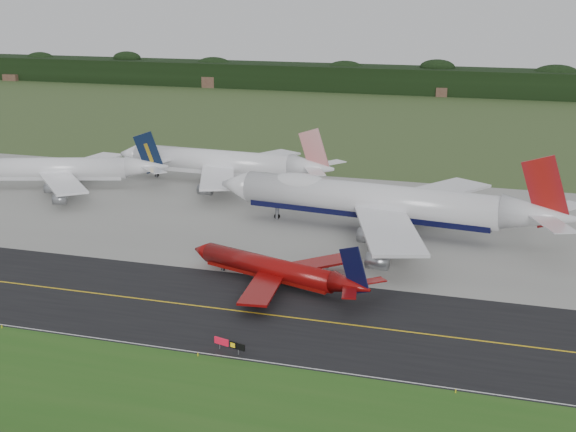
{
  "coord_description": "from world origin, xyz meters",
  "views": [
    {
      "loc": [
        38.77,
        -112.14,
        48.29
      ],
      "look_at": [
        -3.14,
        22.0,
        8.31
      ],
      "focal_mm": 50.0,
      "sensor_mm": 36.0,
      "label": 1
    }
  ],
  "objects_px": {
    "jet_navy_gold": "(59,169)",
    "jet_star_tail": "(223,163)",
    "jet_ba_747": "(380,202)",
    "jet_red_737": "(277,270)",
    "taxiway_sign": "(229,344)"
  },
  "relations": [
    {
      "from": "jet_star_tail",
      "to": "taxiway_sign",
      "type": "distance_m",
      "value": 99.9
    },
    {
      "from": "jet_red_737",
      "to": "jet_star_tail",
      "type": "distance_m",
      "value": 75.16
    },
    {
      "from": "jet_red_737",
      "to": "jet_star_tail",
      "type": "xyz_separation_m",
      "value": [
        -36.08,
        65.89,
        2.56
      ]
    },
    {
      "from": "jet_star_tail",
      "to": "taxiway_sign",
      "type": "relative_size",
      "value": 11.97
    },
    {
      "from": "jet_ba_747",
      "to": "jet_star_tail",
      "type": "distance_m",
      "value": 55.48
    },
    {
      "from": "jet_red_737",
      "to": "taxiway_sign",
      "type": "height_order",
      "value": "jet_red_737"
    },
    {
      "from": "jet_ba_747",
      "to": "taxiway_sign",
      "type": "distance_m",
      "value": 62.99
    },
    {
      "from": "jet_navy_gold",
      "to": "jet_star_tail",
      "type": "xyz_separation_m",
      "value": [
        37.54,
        16.71,
        0.58
      ]
    },
    {
      "from": "jet_star_tail",
      "to": "taxiway_sign",
      "type": "bearing_deg",
      "value": -67.76
    },
    {
      "from": "jet_red_737",
      "to": "jet_navy_gold",
      "type": "xyz_separation_m",
      "value": [
        -73.62,
        49.18,
        1.98
      ]
    },
    {
      "from": "jet_navy_gold",
      "to": "jet_star_tail",
      "type": "height_order",
      "value": "jet_star_tail"
    },
    {
      "from": "jet_ba_747",
      "to": "jet_red_737",
      "type": "xyz_separation_m",
      "value": [
        -10.43,
        -35.66,
        -3.7
      ]
    },
    {
      "from": "jet_ba_747",
      "to": "jet_red_737",
      "type": "distance_m",
      "value": 37.34
    },
    {
      "from": "jet_red_737",
      "to": "jet_navy_gold",
      "type": "relative_size",
      "value": 0.66
    },
    {
      "from": "jet_navy_gold",
      "to": "taxiway_sign",
      "type": "relative_size",
      "value": 10.82
    }
  ]
}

